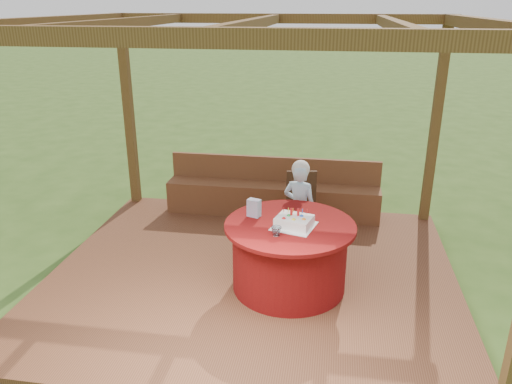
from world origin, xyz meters
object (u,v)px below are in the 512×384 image
elderly_woman (300,205)px  gift_bag (254,208)px  bench (273,196)px  table (289,255)px  birthday_cake (294,221)px  drinking_glass (276,231)px  chair (302,202)px

elderly_woman → gift_bag: (-0.43, -0.72, 0.24)m
bench → table: 1.99m
elderly_woman → birthday_cake: size_ratio=2.37×
table → birthday_cake: birthday_cake is taller
birthday_cake → drinking_glass: size_ratio=4.82×
table → chair: (0.03, 1.31, 0.08)m
bench → table: (0.43, -1.94, 0.11)m
bench → elderly_woman: bearing=-66.8°
bench → drinking_glass: bearing=-81.7°
chair → elderly_woman: size_ratio=0.73×
gift_bag → chair: bearing=90.7°
chair → gift_bag: (-0.42, -1.18, 0.37)m
bench → gift_bag: size_ratio=15.83×
bench → birthday_cake: (0.48, -1.98, 0.52)m
drinking_glass → gift_bag: bearing=124.1°
elderly_woman → drinking_glass: size_ratio=11.43×
bench → table: size_ratio=2.22×
bench → drinking_glass: 2.31m
table → drinking_glass: bearing=-110.1°
table → gift_bag: 0.62m
table → bench: bearing=102.5°
bench → drinking_glass: size_ratio=29.77×
bench → gift_bag: 1.88m
gift_bag → bench: bearing=111.6°
chair → birthday_cake: 1.40m
table → birthday_cake: size_ratio=2.78×
bench → chair: bearing=-53.6°
table → chair: size_ratio=1.61×
chair → drinking_glass: size_ratio=8.31×
elderly_woman → gift_bag: elderly_woman is taller
elderly_woman → table: bearing=-92.1°
elderly_woman → drinking_glass: (-0.14, -1.15, 0.19)m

